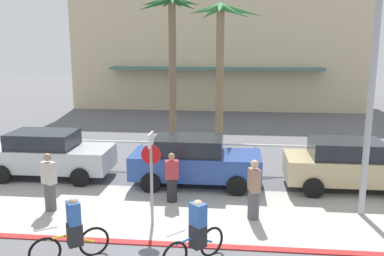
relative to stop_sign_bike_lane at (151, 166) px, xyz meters
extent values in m
plane|color=#5B5B60|center=(0.76, 6.73, -1.68)|extent=(80.00, 80.00, 0.00)
cube|color=#ADAAA0|center=(0.76, 0.93, -1.67)|extent=(44.00, 4.00, 0.02)
cube|color=maroon|center=(0.76, -1.07, -1.66)|extent=(44.00, 0.24, 0.03)
cube|color=beige|center=(0.73, 23.03, 2.73)|extent=(20.53, 8.59, 8.82)
cube|color=#47706B|center=(0.73, 18.23, 1.32)|extent=(14.37, 1.20, 0.16)
cylinder|color=white|center=(0.76, 5.23, -0.68)|extent=(26.55, 0.08, 0.08)
cylinder|color=white|center=(-5.88, 5.23, -1.18)|extent=(0.08, 0.08, 1.00)
cylinder|color=white|center=(-3.67, 5.23, -1.18)|extent=(0.08, 0.08, 1.00)
cylinder|color=white|center=(-1.45, 5.23, -1.18)|extent=(0.08, 0.08, 1.00)
cylinder|color=white|center=(0.76, 5.23, -1.18)|extent=(0.08, 0.08, 1.00)
cylinder|color=white|center=(2.97, 5.23, -1.18)|extent=(0.08, 0.08, 1.00)
cylinder|color=white|center=(5.18, 5.23, -1.18)|extent=(0.08, 0.08, 1.00)
cylinder|color=white|center=(7.40, 5.23, -1.18)|extent=(0.08, 0.08, 1.00)
cylinder|color=gray|center=(0.00, 0.00, -0.58)|extent=(0.08, 0.08, 2.20)
cube|color=white|center=(0.00, 0.00, 0.70)|extent=(0.04, 0.56, 0.36)
cylinder|color=red|center=(0.00, 0.00, 0.30)|extent=(0.52, 0.03, 0.52)
cylinder|color=#9EA0A5|center=(5.83, 1.32, 2.07)|extent=(0.18, 0.18, 7.50)
cylinder|color=#756047|center=(-0.94, 10.03, 1.72)|extent=(0.36, 0.36, 6.80)
cone|color=#235B2D|center=(-0.29, 10.03, 4.98)|extent=(1.37, 0.32, 0.61)
cone|color=#235B2D|center=(-0.43, 10.46, 4.91)|extent=(1.30, 1.17, 0.75)
cone|color=#235B2D|center=(-0.80, 10.83, 4.98)|extent=(0.60, 1.70, 0.60)
cone|color=#235B2D|center=(-1.27, 10.60, 4.98)|extent=(0.96, 1.35, 0.61)
cone|color=#235B2D|center=(-1.82, 10.35, 4.89)|extent=(1.94, 0.97, 0.78)
cone|color=#235B2D|center=(-1.63, 9.78, 4.97)|extent=(1.56, 0.83, 0.64)
cone|color=#235B2D|center=(-1.31, 9.39, 4.96)|extent=(1.05, 1.51, 0.66)
cone|color=#235B2D|center=(-0.78, 9.14, 4.93)|extent=(0.64, 1.91, 0.71)
cone|color=#235B2D|center=(-0.47, 9.64, 4.96)|extent=(1.22, 1.09, 0.64)
cylinder|color=#846B4C|center=(1.41, 8.91, 1.50)|extent=(0.36, 0.36, 6.36)
cone|color=#387F3D|center=(2.32, 8.91, 4.47)|extent=(1.89, 0.32, 0.73)
cone|color=#387F3D|center=(2.06, 9.56, 4.47)|extent=(1.58, 1.58, 0.74)
cone|color=#387F3D|center=(1.41, 9.60, 4.53)|extent=(0.32, 1.44, 0.61)
cone|color=#387F3D|center=(0.96, 9.37, 4.44)|extent=(1.22, 1.22, 0.79)
cone|color=#387F3D|center=(0.68, 8.91, 4.53)|extent=(1.52, 0.32, 0.62)
cone|color=#387F3D|center=(0.96, 8.46, 4.52)|extent=(1.19, 1.19, 0.64)
cone|color=#387F3D|center=(1.41, 7.97, 4.51)|extent=(0.32, 1.94, 0.66)
cone|color=#387F3D|center=(1.92, 8.40, 4.44)|extent=(1.31, 1.31, 0.78)
cube|color=#B2B7BC|center=(-4.46, 3.65, -0.95)|extent=(4.40, 1.80, 0.80)
cube|color=#1E2328|center=(-4.71, 3.65, -0.27)|extent=(2.29, 1.58, 0.56)
cylinder|color=black|center=(-3.05, 4.55, -1.35)|extent=(0.66, 0.22, 0.66)
cylinder|color=black|center=(-3.05, 2.75, -1.35)|extent=(0.66, 0.22, 0.66)
cylinder|color=black|center=(-5.86, 4.55, -1.35)|extent=(0.66, 0.22, 0.66)
cylinder|color=black|center=(-5.86, 2.75, -1.35)|extent=(0.66, 0.22, 0.66)
cube|color=#284793|center=(0.87, 3.34, -0.95)|extent=(4.40, 1.80, 0.80)
cube|color=#1E2328|center=(0.62, 3.34, -0.27)|extent=(2.29, 1.58, 0.56)
cylinder|color=black|center=(2.27, 4.24, -1.35)|extent=(0.66, 0.22, 0.66)
cylinder|color=black|center=(2.27, 2.44, -1.35)|extent=(0.66, 0.22, 0.66)
cylinder|color=black|center=(-0.54, 4.24, -1.35)|extent=(0.66, 0.22, 0.66)
cylinder|color=black|center=(-0.54, 2.44, -1.35)|extent=(0.66, 0.22, 0.66)
cube|color=tan|center=(6.08, 3.42, -0.95)|extent=(4.40, 1.80, 0.80)
cube|color=#1E2328|center=(5.83, 3.42, -0.27)|extent=(2.29, 1.58, 0.56)
cylinder|color=black|center=(4.67, 4.32, -1.35)|extent=(0.66, 0.22, 0.66)
cylinder|color=black|center=(4.67, 2.52, -1.35)|extent=(0.66, 0.22, 0.66)
torus|color=black|center=(-1.93, -2.36, -1.35)|extent=(0.63, 0.46, 0.72)
torus|color=black|center=(-1.03, -1.74, -1.35)|extent=(0.63, 0.46, 0.72)
cylinder|color=gold|center=(-1.30, -1.93, -1.20)|extent=(0.60, 0.43, 0.35)
cylinder|color=gold|center=(-1.74, -2.23, -1.06)|extent=(0.34, 0.26, 0.07)
cylinder|color=gold|center=(-1.38, -1.98, -1.13)|extent=(0.05, 0.05, 0.44)
cylinder|color=silver|center=(-1.89, -2.33, -0.80)|extent=(0.43, 0.31, 0.04)
cube|color=#232326|center=(-1.38, -1.98, -1.07)|extent=(0.42, 0.41, 0.52)
cube|color=#2D5699|center=(-1.38, -1.98, -0.55)|extent=(0.41, 0.43, 0.52)
sphere|color=#9E7556|center=(-1.38, -1.98, -0.32)|extent=(0.22, 0.22, 0.22)
torus|color=black|center=(1.70, -1.45, -1.35)|extent=(0.54, 0.57, 0.72)
cylinder|color=#2851A8|center=(1.47, -1.70, -1.20)|extent=(0.51, 0.54, 0.35)
cylinder|color=#2851A8|center=(1.11, -2.08, -1.06)|extent=(0.30, 0.31, 0.07)
cylinder|color=#2851A8|center=(1.40, -1.77, -1.13)|extent=(0.05, 0.05, 0.44)
cylinder|color=silver|center=(0.98, -2.22, -0.80)|extent=(0.37, 0.39, 0.04)
cube|color=#232326|center=(1.40, -1.77, -1.07)|extent=(0.42, 0.42, 0.52)
cube|color=#2D5699|center=(1.40, -1.77, -0.55)|extent=(0.43, 0.42, 0.52)
sphere|color=#D6A884|center=(1.40, -1.77, -0.32)|extent=(0.22, 0.22, 0.22)
cylinder|color=#4C4C51|center=(2.73, 0.68, -1.26)|extent=(0.39, 0.39, 0.83)
cube|color=#93705B|center=(2.73, 0.68, -0.53)|extent=(0.36, 0.46, 0.64)
sphere|color=#D6A884|center=(2.73, 0.68, -0.07)|extent=(0.23, 0.23, 0.23)
cylinder|color=#232326|center=(0.28, 1.70, -1.30)|extent=(0.39, 0.39, 0.75)
cube|color=#A33338|center=(0.28, 1.70, -0.64)|extent=(0.45, 0.35, 0.58)
sphere|color=#9E7556|center=(0.28, 1.70, -0.21)|extent=(0.21, 0.21, 0.21)
cylinder|color=#4C4C51|center=(-3.16, 0.66, -1.26)|extent=(0.43, 0.43, 0.84)
cube|color=#B7B2A8|center=(-3.16, 0.66, -0.52)|extent=(0.47, 0.41, 0.65)
sphere|color=#9E7556|center=(-3.16, 0.66, -0.05)|extent=(0.23, 0.23, 0.23)
camera|label=1|loc=(2.20, -10.55, 3.27)|focal=39.67mm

